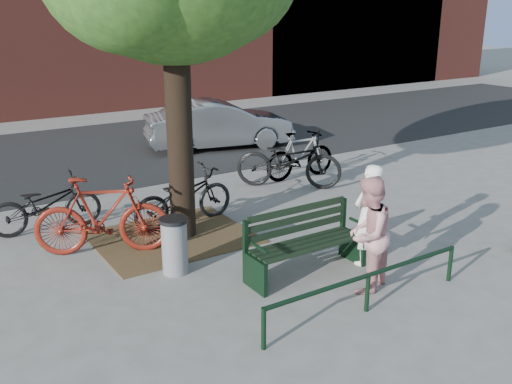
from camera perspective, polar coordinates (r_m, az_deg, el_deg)
ground at (r=8.00m, az=5.02°, el=-8.17°), size 90.00×90.00×0.00m
dirt_pit at (r=9.26m, az=-8.34°, el=-4.50°), size 2.40×2.00×0.02m
road at (r=15.24m, az=-14.91°, el=4.01°), size 40.00×7.00×0.01m
park_bench at (r=7.86m, az=4.76°, el=-4.83°), size 1.74×0.54×0.97m
guard_railing at (r=7.02m, az=11.15°, el=-8.72°), size 3.06×0.06×0.51m
person_left at (r=8.18m, az=11.19°, el=-2.27°), size 0.56×0.40×1.47m
person_right at (r=7.41m, az=11.11°, el=-4.19°), size 0.92×0.84×1.53m
litter_bin at (r=7.94m, az=-8.15°, el=-5.30°), size 0.39×0.39×0.80m
bicycle_a at (r=9.90m, az=-20.31°, el=-1.17°), size 1.81×0.75×0.93m
bicycle_b at (r=8.69m, az=-15.13°, el=-2.32°), size 2.04×1.36×1.20m
bicycle_c at (r=9.65m, az=-7.26°, el=-0.51°), size 1.89×0.78×0.97m
bicycle_d at (r=12.26m, az=4.45°, el=3.71°), size 1.73×0.54×1.03m
bicycle_e at (r=11.60m, az=3.30°, el=3.16°), size 2.09×1.99×1.13m
parked_car at (r=14.98m, az=-3.70°, el=6.76°), size 3.99×2.18×1.25m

